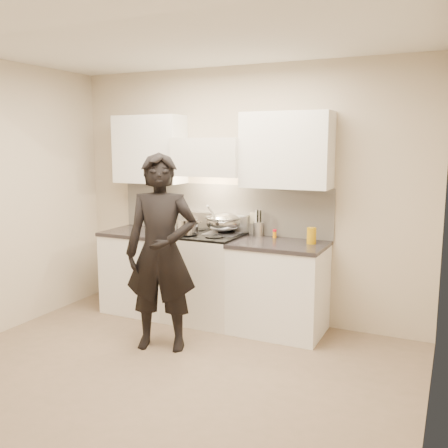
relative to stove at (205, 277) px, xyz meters
The scene contains 11 objects.
ground_plane 1.53m from the stove, 78.12° to the right, with size 4.00×4.00×0.00m, color #836A56.
room_shell 1.56m from the stove, 77.04° to the right, with size 4.04×3.54×2.70m.
stove is the anchor object (origin of this frame).
counter_right 0.83m from the stove, ahead, with size 0.92×0.67×0.92m.
counter_left 0.78m from the stove, behind, with size 0.82×0.67×0.92m.
wok 0.62m from the stove, 39.43° to the left, with size 0.40×0.49×0.32m.
stock_pot 0.59m from the stove, 132.68° to the right, with size 0.33×0.24×0.15m.
utensil_crock 0.77m from the stove, 25.80° to the left, with size 0.10×0.10×0.28m.
spice_jar 0.88m from the stove, 17.37° to the left, with size 0.04×0.04×0.09m.
oil_glass 1.25m from the stove, ahead, with size 0.09×0.09×0.16m.
person 0.94m from the stove, 91.44° to the right, with size 0.66×0.43×1.81m, color black.
Camera 1 is at (2.09, -3.20, 1.89)m, focal length 40.00 mm.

